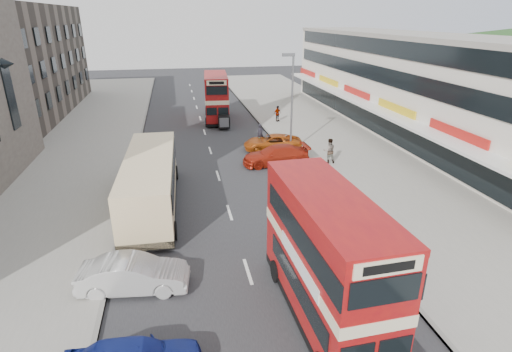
{
  "coord_description": "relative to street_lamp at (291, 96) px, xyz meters",
  "views": [
    {
      "loc": [
        -2.68,
        -13.02,
        10.77
      ],
      "look_at": [
        1.13,
        5.71,
        3.13
      ],
      "focal_mm": 28.12,
      "sensor_mm": 36.0,
      "label": 1
    }
  ],
  "objects": [
    {
      "name": "car_left_front",
      "position": [
        -11.42,
        -16.3,
        -4.04
      ],
      "size": [
        4.68,
        2.12,
        1.49
      ],
      "primitive_type": "imported",
      "rotation": [
        0.0,
        0.0,
        1.45
      ],
      "color": "beige",
      "rests_on": "ground"
    },
    {
      "name": "pavement_left",
      "position": [
        -18.52,
        2.0,
        -4.71
      ],
      "size": [
        12.0,
        90.0,
        0.15
      ],
      "primitive_type": "cube",
      "color": "gray",
      "rests_on": "ground"
    },
    {
      "name": "kerb_left",
      "position": [
        -12.62,
        2.0,
        -4.71
      ],
      "size": [
        0.2,
        90.0,
        0.16
      ],
      "primitive_type": "cube",
      "color": "gray",
      "rests_on": "ground"
    },
    {
      "name": "street_lamp",
      "position": [
        0.0,
        0.0,
        0.0
      ],
      "size": [
        1.0,
        0.2,
        8.12
      ],
      "color": "slate",
      "rests_on": "ground"
    },
    {
      "name": "pedestrian_far",
      "position": [
        1.58,
        10.33,
        -3.8
      ],
      "size": [
        1.06,
        0.81,
        1.67
      ],
      "primitive_type": "imported",
      "rotation": [
        0.0,
        0.0,
        0.47
      ],
      "color": "gray",
      "rests_on": "pavement_right"
    },
    {
      "name": "car_right_b",
      "position": [
        -1.24,
        1.0,
        -4.1
      ],
      "size": [
        5.19,
        2.89,
        1.37
      ],
      "primitive_type": "imported",
      "rotation": [
        0.0,
        0.0,
        -1.7
      ],
      "color": "#B95012",
      "rests_on": "ground"
    },
    {
      "name": "commercial_row",
      "position": [
        13.42,
        4.0,
        -0.09
      ],
      "size": [
        9.9,
        46.2,
        9.3
      ],
      "color": "beige",
      "rests_on": "ground"
    },
    {
      "name": "cyclist",
      "position": [
        -2.04,
        2.28,
        -4.12
      ],
      "size": [
        0.85,
        1.94,
        2.01
      ],
      "rotation": [
        0.0,
        0.0,
        0.11
      ],
      "color": "gray",
      "rests_on": "ground"
    },
    {
      "name": "ground",
      "position": [
        -6.52,
        -18.0,
        -4.78
      ],
      "size": [
        160.0,
        160.0,
        0.0
      ],
      "primitive_type": "plane",
      "color": "#28282B",
      "rests_on": "ground"
    },
    {
      "name": "bus_main",
      "position": [
        -4.19,
        -19.32,
        -2.22
      ],
      "size": [
        2.69,
        8.88,
        4.87
      ],
      "rotation": [
        0.0,
        0.0,
        3.17
      ],
      "color": "black",
      "rests_on": "ground"
    },
    {
      "name": "car_right_a",
      "position": [
        -1.84,
        -2.51,
        -4.04
      ],
      "size": [
        5.23,
        2.26,
        1.5
      ],
      "primitive_type": "imported",
      "rotation": [
        0.0,
        0.0,
        -1.54
      ],
      "color": "#AA2411",
      "rests_on": "ground"
    },
    {
      "name": "bus_second",
      "position": [
        -4.71,
        12.82,
        -2.25
      ],
      "size": [
        3.02,
        8.91,
        4.82
      ],
      "rotation": [
        0.0,
        0.0,
        3.06
      ],
      "color": "black",
      "rests_on": "ground"
    },
    {
      "name": "coach",
      "position": [
        -10.96,
        -8.24,
        -3.07
      ],
      "size": [
        3.12,
        11.07,
        2.91
      ],
      "rotation": [
        0.0,
        0.0,
        -0.03
      ],
      "color": "black",
      "rests_on": "ground"
    },
    {
      "name": "road_surface",
      "position": [
        -6.52,
        2.0,
        -4.78
      ],
      "size": [
        12.0,
        90.0,
        0.01
      ],
      "primitive_type": "cube",
      "color": "#28282B",
      "rests_on": "ground"
    },
    {
      "name": "pedestrian_near",
      "position": [
        2.19,
        -3.35,
        -3.65
      ],
      "size": [
        0.76,
        0.55,
        1.97
      ],
      "primitive_type": "imported",
      "rotation": [
        0.0,
        0.0,
        3.06
      ],
      "color": "gray",
      "rests_on": "pavement_right"
    },
    {
      "name": "pavement_right",
      "position": [
        5.48,
        2.0,
        -4.71
      ],
      "size": [
        12.0,
        90.0,
        0.15
      ],
      "primitive_type": "cube",
      "color": "gray",
      "rests_on": "ground"
    },
    {
      "name": "kerb_right",
      "position": [
        -0.42,
        2.0,
        -4.71
      ],
      "size": [
        0.2,
        90.0,
        0.16
      ],
      "primitive_type": "cube",
      "color": "gray",
      "rests_on": "ground"
    }
  ]
}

